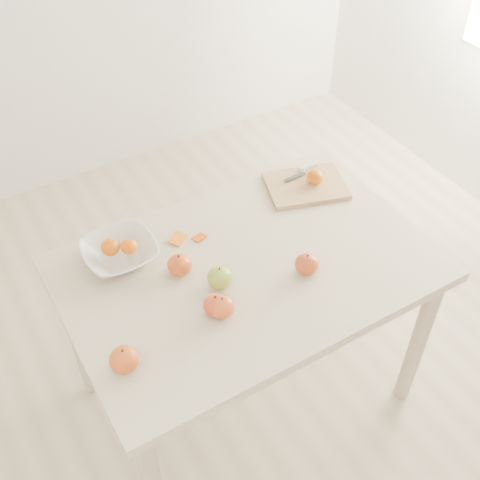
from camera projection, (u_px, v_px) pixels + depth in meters
ground at (246, 390)px, 2.49m from camera, size 3.50×3.50×0.00m
table at (248, 285)px, 2.04m from camera, size 1.20×0.80×0.75m
cutting_board at (306, 186)px, 2.25m from camera, size 0.34×0.29×0.02m
board_tangerine at (315, 177)px, 2.23m from camera, size 0.06×0.06×0.05m
fruit_bowl at (120, 252)px, 1.97m from camera, size 0.24×0.24×0.06m
bowl_tangerine_near at (110, 247)px, 1.94m from camera, size 0.06×0.06×0.06m
bowl_tangerine_far at (129, 246)px, 1.95m from camera, size 0.06×0.06×0.05m
orange_peel_a at (178, 240)px, 2.05m from camera, size 0.07×0.07×0.01m
orange_peel_b at (199, 238)px, 2.06m from camera, size 0.05×0.05×0.01m
paring_knife at (305, 169)px, 2.30m from camera, size 0.17×0.04×0.01m
apple_green at (220, 277)px, 1.88m from camera, size 0.08×0.08×0.07m
apple_red_d at (124, 360)px, 1.65m from camera, size 0.08×0.08×0.08m
apple_red_e at (307, 264)px, 1.92m from camera, size 0.08×0.08×0.07m
apple_red_b at (222, 307)px, 1.79m from camera, size 0.08×0.08×0.07m
apple_red_c at (215, 305)px, 1.80m from camera, size 0.08×0.08×0.07m
apple_red_a at (179, 265)px, 1.92m from camera, size 0.08×0.08×0.07m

